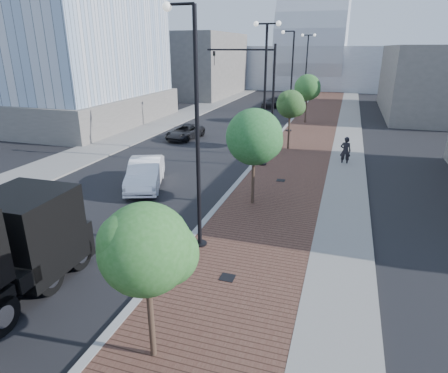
% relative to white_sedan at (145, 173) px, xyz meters
% --- Properties ---
extents(sidewalk, '(7.00, 140.00, 0.12)m').
position_rel_white_sedan_xyz_m(sidewalk, '(8.54, 24.18, -0.78)').
color(sidewalk, '#4C2D23').
rests_on(sidewalk, ground).
extents(concrete_strip, '(2.40, 140.00, 0.13)m').
position_rel_white_sedan_xyz_m(concrete_strip, '(11.24, 24.18, -0.77)').
color(concrete_strip, slate).
rests_on(concrete_strip, ground).
extents(curb, '(0.30, 140.00, 0.14)m').
position_rel_white_sedan_xyz_m(curb, '(5.04, 24.18, -0.77)').
color(curb, gray).
rests_on(curb, ground).
extents(west_sidewalk, '(4.00, 140.00, 0.12)m').
position_rel_white_sedan_xyz_m(west_sidewalk, '(-7.96, 24.18, -0.78)').
color(west_sidewalk, slate).
rests_on(west_sidewalk, ground).
extents(white_sedan, '(3.47, 5.38, 1.67)m').
position_rel_white_sedan_xyz_m(white_sedan, '(0.00, 0.00, 0.00)').
color(white_sedan, white).
rests_on(white_sedan, ground).
extents(dark_car_mid, '(2.58, 4.68, 1.24)m').
position_rel_white_sedan_xyz_m(dark_car_mid, '(-2.79, 12.37, -0.22)').
color(dark_car_mid, black).
rests_on(dark_car_mid, ground).
extents(dark_car_far, '(3.66, 5.05, 1.36)m').
position_rel_white_sedan_xyz_m(dark_car_far, '(1.35, 33.91, -0.16)').
color(dark_car_far, black).
rests_on(dark_car_far, ground).
extents(pedestrian, '(0.73, 0.49, 1.98)m').
position_rel_white_sedan_xyz_m(pedestrian, '(11.04, 8.28, 0.16)').
color(pedestrian, black).
rests_on(pedestrian, ground).
extents(streetlight_1, '(1.44, 0.56, 9.21)m').
position_rel_white_sedan_xyz_m(streetlight_1, '(5.53, -5.82, 3.51)').
color(streetlight_1, black).
rests_on(streetlight_1, ground).
extents(streetlight_2, '(1.72, 0.56, 9.28)m').
position_rel_white_sedan_xyz_m(streetlight_2, '(5.64, 6.18, 3.98)').
color(streetlight_2, black).
rests_on(streetlight_2, ground).
extents(streetlight_3, '(1.44, 0.56, 9.21)m').
position_rel_white_sedan_xyz_m(streetlight_3, '(5.53, 18.18, 3.51)').
color(streetlight_3, black).
rests_on(streetlight_3, ground).
extents(streetlight_4, '(1.72, 0.56, 9.28)m').
position_rel_white_sedan_xyz_m(streetlight_4, '(5.64, 30.18, 3.98)').
color(streetlight_4, black).
rests_on(streetlight_4, ground).
extents(traffic_mast, '(5.09, 0.20, 8.00)m').
position_rel_white_sedan_xyz_m(traffic_mast, '(4.74, 9.18, 4.15)').
color(traffic_mast, black).
rests_on(traffic_mast, ground).
extents(tree_0, '(2.32, 2.26, 4.39)m').
position_rel_white_sedan_xyz_m(tree_0, '(6.69, -11.79, 2.41)').
color(tree_0, '#382619').
rests_on(tree_0, ground).
extents(tree_1, '(2.80, 2.80, 5.02)m').
position_rel_white_sedan_xyz_m(tree_1, '(6.69, -0.79, 2.77)').
color(tree_1, '#382619').
rests_on(tree_1, ground).
extents(tree_2, '(2.24, 2.16, 4.72)m').
position_rel_white_sedan_xyz_m(tree_2, '(6.69, 11.21, 2.79)').
color(tree_2, '#382619').
rests_on(tree_2, ground).
extents(tree_3, '(2.73, 2.73, 5.15)m').
position_rel_white_sedan_xyz_m(tree_3, '(6.69, 23.21, 2.94)').
color(tree_3, '#382619').
rests_on(tree_3, ground).
extents(tower_podium, '(19.00, 19.00, 3.00)m').
position_rel_white_sedan_xyz_m(tower_podium, '(-18.96, 16.18, 0.66)').
color(tower_podium, '#615D58').
rests_on(tower_podium, ground).
extents(convention_center, '(50.00, 30.00, 50.00)m').
position_rel_white_sedan_xyz_m(convention_center, '(3.04, 69.18, 5.17)').
color(convention_center, '#A9AEB3').
rests_on(convention_center, ground).
extents(commercial_block_nw, '(14.00, 20.00, 10.00)m').
position_rel_white_sedan_xyz_m(commercial_block_nw, '(-14.96, 44.18, 4.16)').
color(commercial_block_nw, '#5F5B56').
rests_on(commercial_block_nw, ground).
extents(commercial_block_ne, '(12.00, 22.00, 8.00)m').
position_rel_white_sedan_xyz_m(commercial_block_ne, '(21.04, 34.18, 3.16)').
color(commercial_block_ne, '#5F5B55').
rests_on(commercial_block_ne, ground).
extents(utility_cover_1, '(0.50, 0.50, 0.02)m').
position_rel_white_sedan_xyz_m(utility_cover_1, '(7.44, -7.82, -0.71)').
color(utility_cover_1, black).
rests_on(utility_cover_1, sidewalk).
extents(utility_cover_2, '(0.50, 0.50, 0.02)m').
position_rel_white_sedan_xyz_m(utility_cover_2, '(7.44, 3.18, -0.71)').
color(utility_cover_2, black).
rests_on(utility_cover_2, sidewalk).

